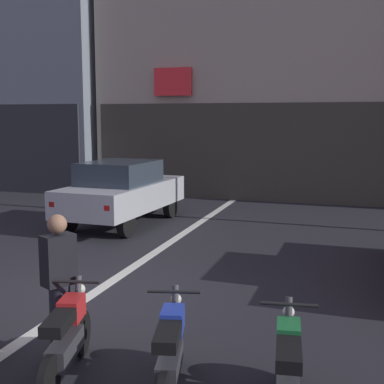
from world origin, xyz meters
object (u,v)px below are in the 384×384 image
at_px(motorcycle_green_row_rightmost, 288,369).
at_px(motorcycle_red_row_centre, 67,337).
at_px(car_silver_crossing_near, 122,191).
at_px(motorcycle_blue_row_right_mid, 171,351).
at_px(person_by_motorcycles, 59,285).

bearing_deg(motorcycle_green_row_rightmost, motorcycle_red_row_centre, 179.79).
bearing_deg(car_silver_crossing_near, motorcycle_blue_row_right_mid, -61.84).
height_order(motorcycle_red_row_centre, person_by_motorcycles, person_by_motorcycles).
relative_size(car_silver_crossing_near, motorcycle_blue_row_right_mid, 2.55).
relative_size(car_silver_crossing_near, person_by_motorcycles, 2.51).
bearing_deg(motorcycle_blue_row_right_mid, car_silver_crossing_near, 118.16).
bearing_deg(car_silver_crossing_near, person_by_motorcycles, -70.39).
height_order(motorcycle_blue_row_right_mid, person_by_motorcycles, person_by_motorcycles).
xyz_separation_m(motorcycle_blue_row_right_mid, person_by_motorcycles, (-1.49, 0.42, 0.40)).
bearing_deg(motorcycle_blue_row_right_mid, person_by_motorcycles, 164.30).
relative_size(motorcycle_red_row_centre, motorcycle_blue_row_right_mid, 1.00).
bearing_deg(car_silver_crossing_near, motorcycle_red_row_centre, -69.14).
relative_size(motorcycle_red_row_centre, motorcycle_green_row_rightmost, 0.98).
bearing_deg(motorcycle_green_row_rightmost, motorcycle_blue_row_right_mid, 178.88).
bearing_deg(motorcycle_green_row_rightmost, car_silver_crossing_near, 124.48).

